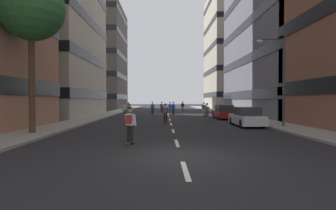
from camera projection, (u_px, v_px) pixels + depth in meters
ground_plane at (168, 115)px, 37.48m from camera, size 164.99×164.99×0.00m
sidewalk_left at (112, 113)px, 40.76m from camera, size 2.76×75.62×0.14m
sidewalk_right at (223, 113)px, 41.06m from camera, size 2.76×75.62×0.14m
lane_markings at (168, 114)px, 37.98m from camera, size 0.16×62.20×0.01m
building_left_far at (85, 58)px, 60.66m from camera, size 17.13×16.21×22.66m
building_right_mid at (309, 29)px, 35.02m from camera, size 17.13×23.32×22.53m
building_right_far at (246, 51)px, 61.26m from camera, size 17.13×17.04×26.23m
parked_car_near at (224, 112)px, 29.06m from camera, size 1.82×4.40×1.52m
parked_car_mid at (247, 117)px, 21.13m from camera, size 1.82×4.40×1.52m
street_tree_near at (31, 8)px, 15.85m from camera, size 3.90×3.90×9.39m
streetlamp_right at (279, 72)px, 19.70m from camera, size 2.13×0.30×6.50m
skater_0 at (165, 112)px, 23.32m from camera, size 0.54×0.91×1.78m
skater_1 at (128, 109)px, 32.23m from camera, size 0.54×0.91×1.78m
skater_2 at (130, 123)px, 12.60m from camera, size 0.57×0.92×1.78m
skater_3 at (183, 106)px, 46.43m from camera, size 0.57×0.92×1.78m
skater_4 at (204, 108)px, 33.60m from camera, size 0.54×0.91×1.78m
skater_5 at (170, 107)px, 39.86m from camera, size 0.54×0.91×1.78m
skater_6 at (162, 107)px, 41.26m from camera, size 0.55×0.91×1.78m
skater_7 at (124, 109)px, 30.54m from camera, size 0.55×0.92×1.78m
skater_8 at (153, 107)px, 38.62m from camera, size 0.54×0.90×1.78m
skater_9 at (129, 113)px, 21.98m from camera, size 0.57×0.92×1.78m
skater_10 at (207, 111)px, 26.54m from camera, size 0.56×0.92×1.78m
skater_11 at (173, 108)px, 37.40m from camera, size 0.55×0.92×1.78m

